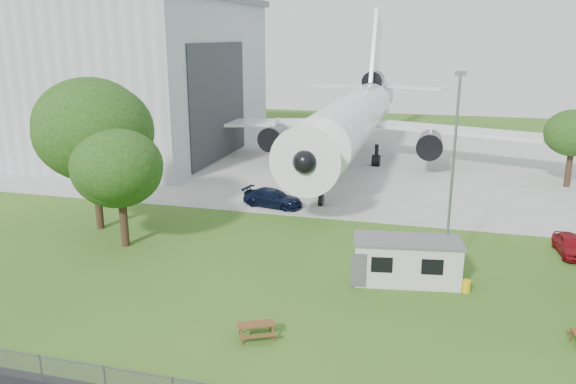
% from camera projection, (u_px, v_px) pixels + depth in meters
% --- Properties ---
extents(ground, '(160.00, 160.00, 0.00)m').
position_uv_depth(ground, '(287.00, 304.00, 30.27)').
color(ground, '#4B7726').
extents(concrete_apron, '(120.00, 46.00, 0.03)m').
position_uv_depth(concrete_apron, '(372.00, 160.00, 65.60)').
color(concrete_apron, '#B7B7B2').
rests_on(concrete_apron, ground).
extents(hangar, '(43.00, 31.00, 18.55)m').
position_uv_depth(hangar, '(72.00, 73.00, 70.74)').
color(hangar, '#B2B7BC').
rests_on(hangar, ground).
extents(airliner, '(46.36, 47.73, 17.69)m').
position_uv_depth(airliner, '(354.00, 117.00, 62.70)').
color(airliner, white).
rests_on(airliner, ground).
extents(site_cabin, '(6.92, 3.59, 2.62)m').
position_uv_depth(site_cabin, '(407.00, 260.00, 32.80)').
color(site_cabin, beige).
rests_on(site_cabin, ground).
extents(picnic_west, '(2.27, 2.13, 0.76)m').
position_uv_depth(picnic_west, '(256.00, 338.00, 26.92)').
color(picnic_west, brown).
rests_on(picnic_west, ground).
extents(lamp_mast, '(0.16, 0.16, 12.00)m').
position_uv_depth(lamp_mast, '(452.00, 179.00, 32.36)').
color(lamp_mast, slate).
rests_on(lamp_mast, ground).
extents(tree_west_big, '(9.64, 9.64, 12.04)m').
position_uv_depth(tree_west_big, '(92.00, 133.00, 40.35)').
color(tree_west_big, '#382619').
rests_on(tree_west_big, ground).
extents(tree_west_small, '(7.47, 7.47, 9.23)m').
position_uv_depth(tree_west_small, '(119.00, 168.00, 37.27)').
color(tree_west_small, '#382619').
rests_on(tree_west_small, ground).
extents(tree_far_apron, '(5.38, 5.38, 7.84)m').
position_uv_depth(tree_far_apron, '(573.00, 134.00, 52.47)').
color(tree_far_apron, '#382619').
rests_on(tree_far_apron, ground).
extents(car_ne_hatch, '(1.90, 4.06, 1.35)m').
position_uv_depth(car_ne_hatch, '(570.00, 245.00, 36.96)').
color(car_ne_hatch, maroon).
rests_on(car_ne_hatch, ground).
extents(car_apron_van, '(5.43, 2.96, 1.49)m').
position_uv_depth(car_apron_van, '(273.00, 198.00, 47.41)').
color(car_apron_van, black).
rests_on(car_apron_van, ground).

